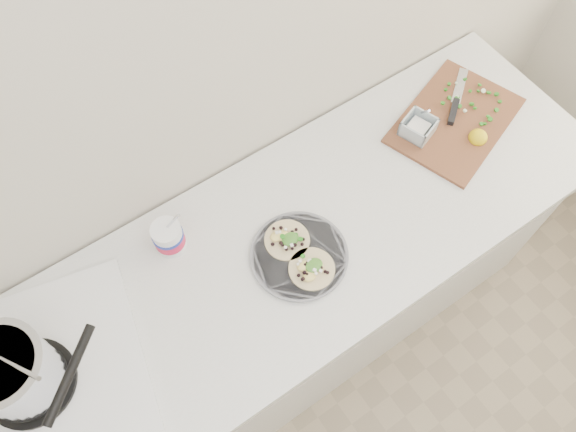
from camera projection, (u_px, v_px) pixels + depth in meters
counter at (241, 325)px, 1.96m from camera, size 2.44×0.66×0.90m
stove at (20, 377)px, 1.35m from camera, size 0.66×0.63×0.27m
taco_plate at (299, 254)px, 1.58m from camera, size 0.28×0.28×0.04m
tub at (169, 235)px, 1.56m from camera, size 0.09×0.09×0.20m
cutboard at (452, 118)px, 1.81m from camera, size 0.50×0.42×0.07m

